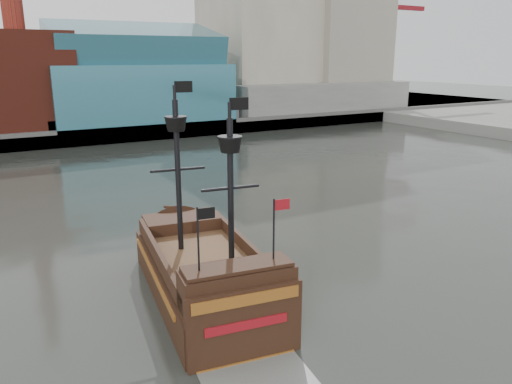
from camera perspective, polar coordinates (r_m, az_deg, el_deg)
ground at (r=26.54m, az=12.50°, el=-15.33°), size 400.00×400.00×0.00m
promenade_far at (r=110.43m, az=-21.48°, el=7.81°), size 220.00×60.00×2.00m
seawall at (r=81.55m, az=-18.28°, el=6.01°), size 220.00×1.00×2.60m
crane_a at (r=136.67m, az=14.73°, el=17.22°), size 22.50×4.00×32.25m
crane_b at (r=150.42m, az=14.62°, el=15.65°), size 19.10×4.00×26.25m
pirate_ship at (r=28.73m, az=-5.78°, el=-9.90°), size 7.51×17.84×12.94m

